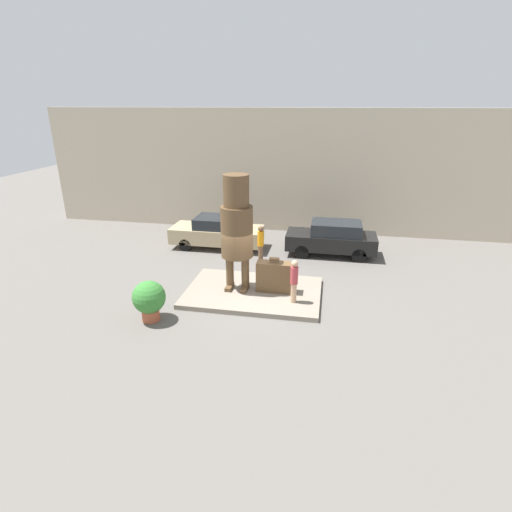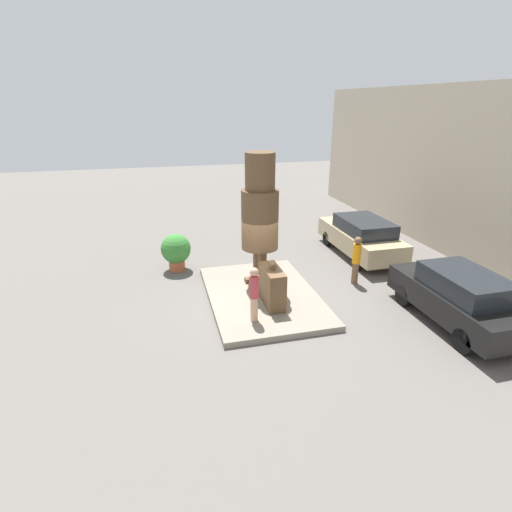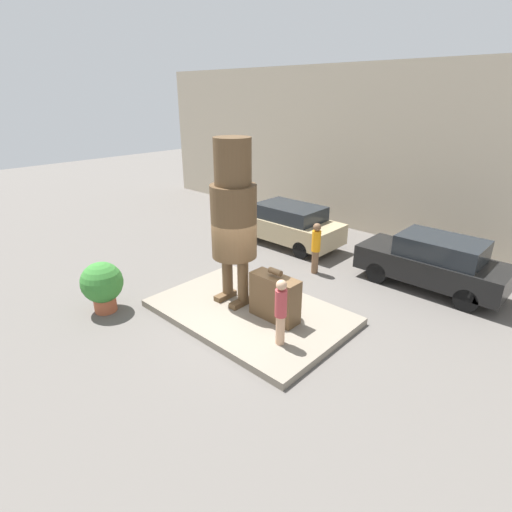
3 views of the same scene
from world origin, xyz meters
name	(u,v)px [view 1 (image 1 of 3)]	position (x,y,z in m)	size (l,w,h in m)	color
ground_plane	(253,294)	(0.00, 0.00, 0.00)	(60.00, 60.00, 0.00)	#605B56
pedestal	(253,292)	(0.00, 0.00, 0.09)	(5.19, 3.48, 0.19)	gray
building_backdrop	(283,171)	(0.00, 8.83, 3.39)	(28.00, 0.60, 6.78)	beige
statue_figure	(237,224)	(-0.64, 0.08, 2.80)	(1.21, 1.21, 4.46)	brown
giant_suitcase	(274,277)	(0.79, 0.10, 0.79)	(1.34, 0.51, 1.40)	brown
tourist	(294,279)	(1.63, -0.68, 1.09)	(0.28, 0.28, 1.64)	tan
parked_car_tan	(218,232)	(-2.82, 5.03, 0.85)	(4.62, 1.83, 1.62)	tan
parked_car_black	(332,238)	(2.94, 5.00, 0.88)	(4.31, 1.72, 1.68)	black
planter_pot	(149,299)	(-3.10, -2.56, 0.81)	(1.13, 1.13, 1.44)	#AD5638
worker_hivis	(261,242)	(-0.33, 3.50, 0.96)	(0.30, 0.30, 1.75)	brown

